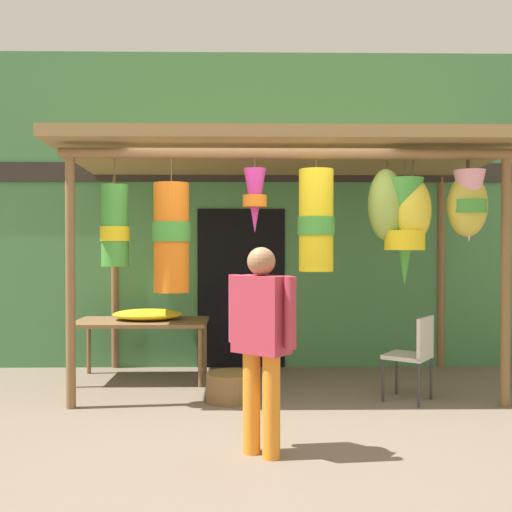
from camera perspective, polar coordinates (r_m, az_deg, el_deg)
The scene contains 8 objects.
ground_plane at distance 5.55m, azimuth 0.53°, elevation -15.03°, with size 30.00×30.00×0.00m, color #756656.
shop_facade at distance 7.58m, azimuth 0.09°, elevation 4.37°, with size 10.53×0.29×3.97m.
market_stall_canopy at distance 6.25m, azimuth 4.25°, elevation 7.23°, with size 4.63×2.38×2.64m.
display_table at distance 6.90m, azimuth -11.00°, elevation -6.62°, with size 1.49×0.80×0.68m.
flower_heap_on_table at distance 6.91m, azimuth -10.31°, elevation -5.58°, with size 0.80×0.56×0.12m.
folding_chair at distance 6.07m, azimuth 15.11°, elevation -8.83°, with size 0.56×0.56×0.84m.
wicker_basket_by_table at distance 5.96m, azimuth -2.55°, elevation -12.54°, with size 0.47×0.47×0.28m, color brown.
vendor_in_orange at distance 4.32m, azimuth 0.51°, elevation -7.55°, with size 0.48×0.42×1.52m.
Camera 1 is at (-0.14, -5.34, 1.53)m, focal length 41.37 mm.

